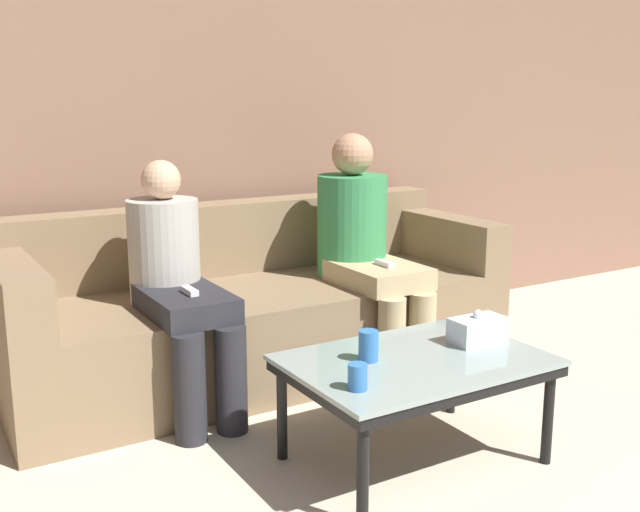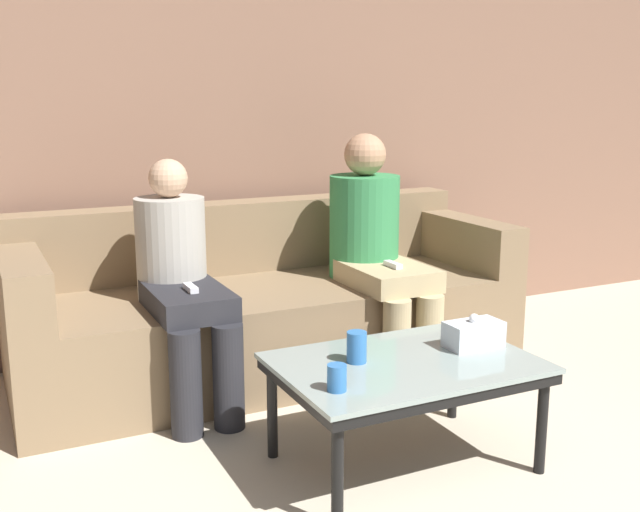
% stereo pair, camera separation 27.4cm
% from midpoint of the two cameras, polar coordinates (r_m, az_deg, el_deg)
% --- Properties ---
extents(wall_back, '(12.00, 0.06, 2.60)m').
position_cam_midpoint_polar(wall_back, '(4.11, -10.40, 11.10)').
color(wall_back, '#8C6651').
rests_on(wall_back, ground_plane).
extents(couch, '(2.46, 0.91, 0.82)m').
position_cam_midpoint_polar(couch, '(3.77, -6.94, -4.19)').
color(couch, '#897051').
rests_on(couch, ground_plane).
extents(coffee_table, '(0.94, 0.64, 0.41)m').
position_cam_midpoint_polar(coffee_table, '(2.80, 4.49, -8.58)').
color(coffee_table, '#8C9E99').
rests_on(coffee_table, ground_plane).
extents(cup_near_left, '(0.06, 0.06, 0.09)m').
position_cam_midpoint_polar(cup_near_left, '(2.48, -0.33, -9.25)').
color(cup_near_left, '#3372BF').
rests_on(cup_near_left, coffee_table).
extents(cup_near_right, '(0.07, 0.07, 0.11)m').
position_cam_midpoint_polar(cup_near_right, '(2.73, 0.83, -6.90)').
color(cup_near_right, '#3372BF').
rests_on(cup_near_right, coffee_table).
extents(tissue_box, '(0.22, 0.12, 0.13)m').
position_cam_midpoint_polar(tissue_box, '(2.97, 9.34, -5.59)').
color(tissue_box, silver).
rests_on(tissue_box, coffee_table).
extents(seated_person_left_end, '(0.31, 0.72, 1.09)m').
position_cam_midpoint_polar(seated_person_left_end, '(3.31, -13.26, -1.79)').
color(seated_person_left_end, '#28282D').
rests_on(seated_person_left_end, ground_plane).
extents(seated_person_mid_left, '(0.35, 0.72, 1.18)m').
position_cam_midpoint_polar(seated_person_mid_left, '(3.74, 1.24, 0.98)').
color(seated_person_mid_left, tan).
rests_on(seated_person_mid_left, ground_plane).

